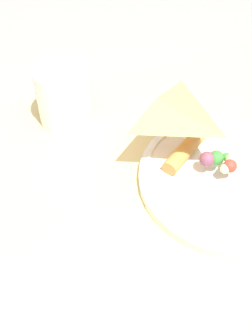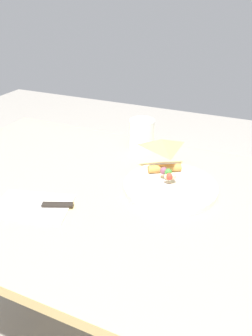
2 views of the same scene
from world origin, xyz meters
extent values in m
cube|color=#DBB770|center=(0.00, 0.00, 0.74)|extent=(1.26, 0.79, 0.03)
cylinder|color=silver|center=(-0.15, -0.08, 0.76)|extent=(0.27, 0.27, 0.02)
torus|color=silver|center=(-0.15, -0.08, 0.77)|extent=(0.25, 0.25, 0.01)
pyramid|color=#DBA351|center=(-0.14, -0.09, 0.78)|extent=(0.15, 0.16, 0.02)
cylinder|color=#C68942|center=(-0.11, -0.14, 0.78)|extent=(0.10, 0.07, 0.02)
sphere|color=#EFDB93|center=(-0.15, -0.09, 0.80)|extent=(0.02, 0.02, 0.02)
sphere|color=#7A4256|center=(-0.12, -0.10, 0.80)|extent=(0.02, 0.02, 0.02)
sphere|color=#388433|center=(-0.15, -0.10, 0.80)|extent=(0.01, 0.01, 0.01)
sphere|color=#EFDB93|center=(-0.14, -0.08, 0.80)|extent=(0.01, 0.01, 0.01)
sphere|color=red|center=(-0.14, -0.08, 0.80)|extent=(0.02, 0.02, 0.02)
sphere|color=#388433|center=(-0.13, -0.10, 0.80)|extent=(0.02, 0.02, 0.02)
cylinder|color=white|center=(0.03, -0.31, 0.81)|extent=(0.09, 0.09, 0.11)
cylinder|color=white|center=(0.03, -0.31, 0.79)|extent=(0.08, 0.08, 0.08)
torus|color=white|center=(0.03, -0.31, 0.86)|extent=(0.09, 0.09, 0.00)
camera|label=1|loc=(0.15, 0.23, 1.25)|focal=45.00mm
camera|label=2|loc=(-0.36, 0.71, 1.26)|focal=35.00mm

